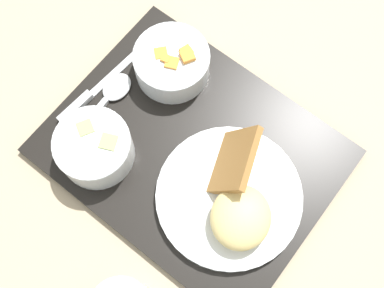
{
  "coord_description": "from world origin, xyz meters",
  "views": [
    {
      "loc": [
        0.16,
        -0.16,
        0.71
      ],
      "look_at": [
        0.0,
        0.0,
        0.04
      ],
      "focal_mm": 45.0,
      "sensor_mm": 36.0,
      "label": 1
    }
  ],
  "objects_px": {
    "plate_main": "(232,200)",
    "bowl_salad": "(172,62)",
    "spoon": "(110,95)",
    "bowl_soup": "(94,147)",
    "knife": "(89,96)"
  },
  "relations": [
    {
      "from": "bowl_salad",
      "to": "knife",
      "type": "relative_size",
      "value": 0.63
    },
    {
      "from": "bowl_soup",
      "to": "spoon",
      "type": "relative_size",
      "value": 0.76
    },
    {
      "from": "plate_main",
      "to": "spoon",
      "type": "height_order",
      "value": "plate_main"
    },
    {
      "from": "plate_main",
      "to": "bowl_salad",
      "type": "bearing_deg",
      "value": 157.86
    },
    {
      "from": "bowl_salad",
      "to": "plate_main",
      "type": "relative_size",
      "value": 0.56
    },
    {
      "from": "plate_main",
      "to": "knife",
      "type": "relative_size",
      "value": 1.13
    },
    {
      "from": "bowl_salad",
      "to": "bowl_soup",
      "type": "height_order",
      "value": "bowl_soup"
    },
    {
      "from": "bowl_soup",
      "to": "plate_main",
      "type": "distance_m",
      "value": 0.21
    },
    {
      "from": "spoon",
      "to": "plate_main",
      "type": "bearing_deg",
      "value": -96.25
    },
    {
      "from": "bowl_salad",
      "to": "plate_main",
      "type": "bearing_deg",
      "value": -22.14
    },
    {
      "from": "spoon",
      "to": "bowl_salad",
      "type": "bearing_deg",
      "value": -28.88
    },
    {
      "from": "bowl_soup",
      "to": "knife",
      "type": "relative_size",
      "value": 0.59
    },
    {
      "from": "plate_main",
      "to": "spoon",
      "type": "relative_size",
      "value": 1.44
    },
    {
      "from": "spoon",
      "to": "knife",
      "type": "bearing_deg",
      "value": 127.59
    },
    {
      "from": "bowl_salad",
      "to": "spoon",
      "type": "distance_m",
      "value": 0.11
    }
  ]
}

